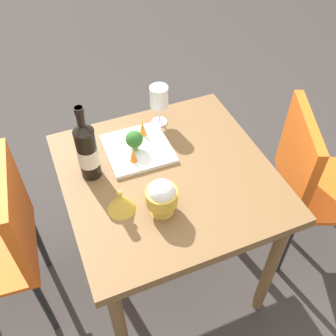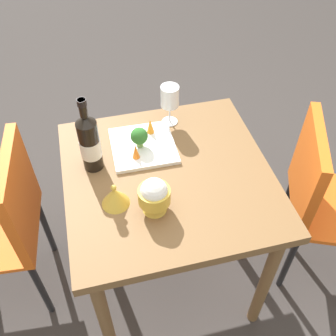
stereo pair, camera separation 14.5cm
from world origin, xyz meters
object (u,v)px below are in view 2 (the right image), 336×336
broccoli_floret (139,136)px  carrot_garnish_left (136,151)px  chair_near_window (9,217)px  wine_glass (170,97)px  rice_bowl (154,196)px  rice_bowl_lid (115,196)px  carrot_garnish_right (150,126)px  serving_plate (143,146)px  chair_by_wall (318,192)px  wine_bottle (90,142)px

broccoli_floret → carrot_garnish_left: broccoli_floret is taller
chair_near_window → wine_glass: 0.82m
rice_bowl → rice_bowl_lid: (0.06, 0.13, -0.04)m
carrot_garnish_left → carrot_garnish_right: bearing=-33.2°
chair_near_window → broccoli_floret: (0.05, -0.57, 0.28)m
broccoli_floret → chair_near_window: bearing=94.7°
chair_near_window → carrot_garnish_left: 0.60m
chair_near_window → serving_plate: bearing=-80.0°
chair_by_wall → carrot_garnish_left: size_ratio=13.61×
broccoli_floret → carrot_garnish_left: size_ratio=1.37×
wine_bottle → rice_bowl: wine_bottle is taller
rice_bowl_lid → carrot_garnish_left: bearing=-29.9°
chair_near_window → carrot_garnish_right: (0.12, -0.62, 0.26)m
chair_near_window → wine_glass: bearing=-71.2°
wine_glass → carrot_garnish_left: size_ratio=2.87×
serving_plate → carrot_garnish_right: size_ratio=3.86×
wine_bottle → carrot_garnish_right: 0.29m
serving_plate → broccoli_floret: bearing=109.7°
chair_by_wall → rice_bowl: 0.79m
wine_bottle → wine_glass: bearing=-62.0°
chair_by_wall → rice_bowl: size_ratio=6.00×
serving_plate → chair_near_window: bearing=95.1°
chair_near_window → wine_bottle: 0.50m
chair_near_window → wine_glass: (0.18, -0.72, 0.34)m
wine_bottle → rice_bowl_lid: bearing=-165.1°
serving_plate → carrot_garnish_left: size_ratio=4.08×
chair_by_wall → carrot_garnish_right: chair_by_wall is taller
chair_near_window → rice_bowl_lid: 0.54m
serving_plate → chair_by_wall: bearing=-108.4°
rice_bowl_lid → carrot_garnish_left: (0.19, -0.11, 0.01)m
wine_glass → rice_bowl_lid: wine_glass is taller
chair_by_wall → carrot_garnish_left: chair_by_wall is taller
wine_bottle → rice_bowl: 0.32m
chair_near_window → carrot_garnish_left: size_ratio=13.61×
wine_glass → broccoli_floret: 0.21m
wine_glass → chair_near_window: bearing=104.0°
carrot_garnish_left → wine_glass: bearing=-43.4°
chair_near_window → serving_plate: (0.05, -0.58, 0.22)m
wine_bottle → broccoli_floret: size_ratio=3.64×
wine_glass → broccoli_floret: wine_glass is taller
broccoli_floret → carrot_garnish_left: 0.07m
rice_bowl → carrot_garnish_right: 0.39m
carrot_garnish_left → carrot_garnish_right: carrot_garnish_right is taller
chair_by_wall → broccoli_floret: 0.81m
wine_bottle → rice_bowl: (-0.26, -0.18, -0.05)m
chair_by_wall → wine_glass: (0.36, 0.57, 0.34)m
wine_glass → carrot_garnish_left: (-0.19, 0.18, -0.08)m
wine_bottle → broccoli_floret: 0.20m
chair_by_wall → carrot_garnish_right: 0.78m
rice_bowl → serving_plate: size_ratio=0.56×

